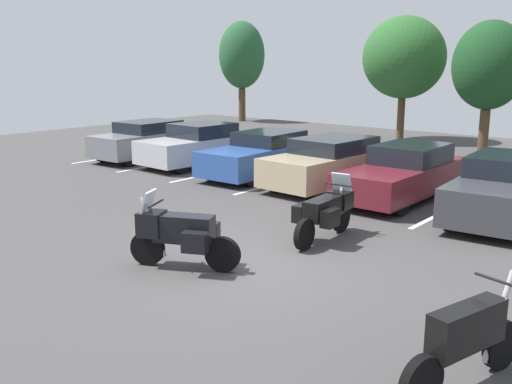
% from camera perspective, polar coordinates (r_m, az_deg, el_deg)
% --- Properties ---
extents(ground, '(44.00, 44.00, 0.10)m').
position_cam_1_polar(ground, '(10.93, -2.03, -7.33)').
color(ground, '#423F3F').
extents(motorcycle_touring, '(1.96, 1.21, 1.42)m').
position_cam_1_polar(motorcycle_touring, '(10.58, -7.53, -4.04)').
color(motorcycle_touring, black).
rests_on(motorcycle_touring, ground).
extents(motorcycle_second, '(0.94, 2.22, 1.34)m').
position_cam_1_polar(motorcycle_second, '(12.26, 6.92, -1.85)').
color(motorcycle_second, black).
rests_on(motorcycle_second, ground).
extents(motorcycle_third, '(0.79, 2.08, 1.27)m').
position_cam_1_polar(motorcycle_third, '(7.24, 20.04, -13.49)').
color(motorcycle_third, black).
rests_on(motorcycle_third, ground).
extents(parking_stripes, '(21.50, 5.13, 0.01)m').
position_cam_1_polar(parking_stripes, '(16.92, 10.41, -0.06)').
color(parking_stripes, silver).
rests_on(parking_stripes, ground).
extents(car_grey, '(1.94, 4.36, 1.46)m').
position_cam_1_polar(car_grey, '(22.72, -10.72, 5.06)').
color(car_grey, slate).
rests_on(car_grey, ground).
extents(car_silver, '(2.14, 4.46, 1.51)m').
position_cam_1_polar(car_silver, '(21.10, -5.69, 4.62)').
color(car_silver, '#B7B7BC').
rests_on(car_silver, ground).
extents(car_blue, '(2.00, 4.73, 1.43)m').
position_cam_1_polar(car_blue, '(19.08, 0.67, 3.72)').
color(car_blue, '#2D519E').
rests_on(car_blue, ground).
extents(car_tan, '(2.16, 4.91, 1.47)m').
position_cam_1_polar(car_tan, '(17.57, 7.47, 2.93)').
color(car_tan, tan).
rests_on(car_tan, ground).
extents(car_maroon, '(1.78, 4.85, 1.47)m').
position_cam_1_polar(car_maroon, '(16.33, 14.42, 1.80)').
color(car_maroon, maroon).
rests_on(car_maroon, ground).
extents(car_charcoal, '(2.14, 5.01, 1.53)m').
position_cam_1_polar(car_charcoal, '(15.03, 23.42, 0.33)').
color(car_charcoal, '#38383D').
rests_on(car_charcoal, ground).
extents(tree_center_left, '(3.81, 3.81, 5.74)m').
position_cam_1_polar(tree_center_left, '(28.31, 14.39, 12.70)').
color(tree_center_left, '#4C3823').
rests_on(tree_center_left, ground).
extents(tree_far_right, '(2.82, 2.82, 6.10)m').
position_cam_1_polar(tree_far_right, '(36.63, -1.41, 13.30)').
color(tree_far_right, '#4C3823').
rests_on(tree_far_right, ground).
extents(tree_center, '(2.91, 2.91, 5.30)m').
position_cam_1_polar(tree_center, '(25.44, 22.02, 11.45)').
color(tree_center, '#4C3823').
rests_on(tree_center, ground).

